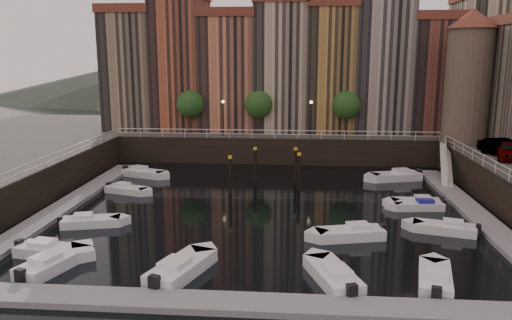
# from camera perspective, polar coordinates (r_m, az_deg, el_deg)

# --- Properties ---
(ground) EXTENTS (200.00, 200.00, 0.00)m
(ground) POSITION_cam_1_polar(r_m,az_deg,el_deg) (41.08, 1.14, -5.26)
(ground) COLOR black
(ground) RESTS_ON ground
(quay_far) EXTENTS (80.00, 20.00, 3.00)m
(quay_far) POSITION_cam_1_polar(r_m,az_deg,el_deg) (66.11, 2.55, 2.56)
(quay_far) COLOR black
(quay_far) RESTS_ON ground
(dock_left) EXTENTS (2.00, 28.00, 0.35)m
(dock_left) POSITION_cam_1_polar(r_m,az_deg,el_deg) (44.12, -20.51, -4.59)
(dock_left) COLOR gray
(dock_left) RESTS_ON ground
(dock_right) EXTENTS (2.00, 28.00, 0.35)m
(dock_right) POSITION_cam_1_polar(r_m,az_deg,el_deg) (42.32, 23.62, -5.51)
(dock_right) COLOR gray
(dock_right) RESTS_ON ground
(dock_near) EXTENTS (30.00, 2.00, 0.35)m
(dock_near) POSITION_cam_1_polar(r_m,az_deg,el_deg) (25.28, -1.35, -16.14)
(dock_near) COLOR gray
(dock_near) RESTS_ON ground
(mountains) EXTENTS (145.00, 100.00, 18.00)m
(mountains) POSITION_cam_1_polar(r_m,az_deg,el_deg) (149.28, 4.49, 10.09)
(mountains) COLOR #2D382D
(mountains) RESTS_ON ground
(far_terrace) EXTENTS (48.70, 10.30, 17.50)m
(far_terrace) POSITION_cam_1_polar(r_m,az_deg,el_deg) (62.74, 5.62, 10.70)
(far_terrace) COLOR #8A7558
(far_terrace) RESTS_ON quay_far
(corner_tower) EXTENTS (5.20, 5.20, 13.80)m
(corner_tower) POSITION_cam_1_polar(r_m,az_deg,el_deg) (56.57, 23.11, 8.96)
(corner_tower) COLOR #6B5B4C
(corner_tower) RESTS_ON quay_right
(promenade_trees) EXTENTS (21.20, 3.20, 5.20)m
(promenade_trees) POSITION_cam_1_polar(r_m,az_deg,el_deg) (57.80, 0.97, 6.33)
(promenade_trees) COLOR black
(promenade_trees) RESTS_ON quay_far
(street_lamps) EXTENTS (10.36, 0.36, 4.18)m
(street_lamps) POSITION_cam_1_polar(r_m,az_deg,el_deg) (56.86, 1.24, 5.55)
(street_lamps) COLOR black
(street_lamps) RESTS_ON quay_far
(railings) EXTENTS (36.08, 34.04, 0.52)m
(railings) POSITION_cam_1_polar(r_m,az_deg,el_deg) (44.93, 1.55, 1.18)
(railings) COLOR white
(railings) RESTS_ON ground
(gangway) EXTENTS (2.78, 8.32, 3.73)m
(gangway) POSITION_cam_1_polar(r_m,az_deg,el_deg) (52.35, 20.90, -0.17)
(gangway) COLOR white
(gangway) RESTS_ON ground
(mooring_pilings) EXTENTS (6.43, 4.87, 3.78)m
(mooring_pilings) POSITION_cam_1_polar(r_m,az_deg,el_deg) (46.50, 1.66, -1.15)
(mooring_pilings) COLOR black
(mooring_pilings) RESTS_ON ground
(boat_left_0) EXTENTS (4.70, 2.29, 1.06)m
(boat_left_0) POSITION_cam_1_polar(r_m,az_deg,el_deg) (33.49, -22.49, -9.54)
(boat_left_0) COLOR white
(boat_left_0) RESTS_ON ground
(boat_left_1) EXTENTS (4.44, 2.51, 0.99)m
(boat_left_1) POSITION_cam_1_polar(r_m,az_deg,el_deg) (38.21, -18.48, -6.67)
(boat_left_1) COLOR white
(boat_left_1) RESTS_ON ground
(boat_left_3) EXTENTS (4.20, 2.58, 0.94)m
(boat_left_3) POSITION_cam_1_polar(r_m,az_deg,el_deg) (46.34, -14.61, -3.27)
(boat_left_3) COLOR white
(boat_left_3) RESTS_ON ground
(boat_left_4) EXTENTS (4.85, 3.09, 1.09)m
(boat_left_4) POSITION_cam_1_polar(r_m,az_deg,el_deg) (52.27, -12.77, -1.44)
(boat_left_4) COLOR white
(boat_left_4) RESTS_ON ground
(boat_right_1) EXTENTS (4.53, 2.65, 1.01)m
(boat_right_1) POSITION_cam_1_polar(r_m,az_deg,el_deg) (37.31, 20.88, -7.28)
(boat_right_1) COLOR white
(boat_right_1) RESTS_ON ground
(boat_right_2) EXTENTS (4.19, 1.86, 0.95)m
(boat_right_2) POSITION_cam_1_polar(r_m,az_deg,el_deg) (42.17, 18.17, -4.96)
(boat_right_2) COLOR white
(boat_right_2) RESTS_ON ground
(boat_right_3) EXTENTS (4.23, 1.66, 0.97)m
(boat_right_3) POSITION_cam_1_polar(r_m,az_deg,el_deg) (42.90, 17.96, -4.66)
(boat_right_3) COLOR white
(boat_right_3) RESTS_ON ground
(boat_right_4) EXTENTS (5.31, 3.17, 1.19)m
(boat_right_4) POSITION_cam_1_polar(r_m,az_deg,el_deg) (51.37, 15.79, -1.79)
(boat_right_4) COLOR white
(boat_right_4) RESTS_ON ground
(boat_near_0) EXTENTS (3.12, 4.98, 1.12)m
(boat_near_0) POSITION_cam_1_polar(r_m,az_deg,el_deg) (31.50, -22.21, -10.83)
(boat_near_0) COLOR white
(boat_near_0) RESTS_ON ground
(boat_near_1) EXTENTS (3.44, 5.36, 1.21)m
(boat_near_1) POSITION_cam_1_polar(r_m,az_deg,el_deg) (28.78, -8.64, -12.16)
(boat_near_1) COLOR white
(boat_near_1) RESTS_ON ground
(boat_near_2) EXTENTS (3.20, 5.03, 1.13)m
(boat_near_2) POSITION_cam_1_polar(r_m,az_deg,el_deg) (28.00, 8.84, -12.93)
(boat_near_2) COLOR white
(boat_near_2) RESTS_ON ground
(boat_near_3) EXTENTS (2.62, 4.71, 1.05)m
(boat_near_3) POSITION_cam_1_polar(r_m,az_deg,el_deg) (29.01, 19.79, -12.66)
(boat_near_3) COLOR white
(boat_near_3) RESTS_ON ground
(car_a) EXTENTS (3.21, 4.98, 1.58)m
(car_a) POSITION_cam_1_polar(r_m,az_deg,el_deg) (49.33, 26.89, 0.86)
(car_a) COLOR gray
(car_a) RESTS_ON quay_right
(car_b) EXTENTS (3.13, 5.10, 1.59)m
(car_b) POSITION_cam_1_polar(r_m,az_deg,el_deg) (50.62, 26.30, 1.17)
(car_b) COLOR gray
(car_b) RESTS_ON quay_right
(boat_extra_982) EXTENTS (4.94, 2.76, 1.11)m
(boat_extra_982) POSITION_cam_1_polar(r_m,az_deg,el_deg) (34.43, 10.85, -8.23)
(boat_extra_982) COLOR white
(boat_extra_982) RESTS_ON ground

